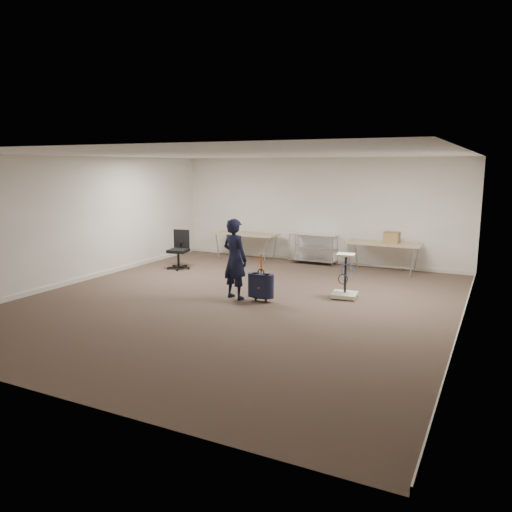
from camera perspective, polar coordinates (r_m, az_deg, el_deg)
The scene contains 10 objects.
ground at distance 9.72m, azimuth -1.99°, elevation -5.19°, with size 9.00×9.00×0.00m, color #4A372D.
room_shell at distance 10.90m, azimuth 1.47°, elevation -3.19°, with size 8.00×9.00×9.00m.
folding_table_left at distance 13.87m, azimuth -1.14°, elevation 2.39°, with size 1.80×0.75×0.73m.
folding_table_right at distance 12.59m, azimuth 14.38°, elevation 1.24°, with size 1.80×0.75×0.73m.
wire_shelf at distance 13.38m, azimuth 6.59°, elevation 0.99°, with size 1.22×0.47×0.80m.
person at distance 9.75m, azimuth -2.44°, elevation -0.33°, with size 0.58×0.38×1.59m, color black.
suitcase at distance 9.61m, azimuth 0.56°, elevation -3.43°, with size 0.35×0.22×0.92m.
office_chair at distance 12.83m, azimuth -8.78°, elevation -0.12°, with size 0.59×0.59×0.98m.
equipment_cart at distance 10.07m, azimuth 10.10°, elevation -3.42°, with size 0.53×0.53×0.89m.
cardboard_box at distance 12.61m, azimuth 15.26°, elevation 2.07°, with size 0.36×0.27×0.27m, color #A2814B.
Camera 1 is at (4.47, -8.22, 2.61)m, focal length 35.00 mm.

